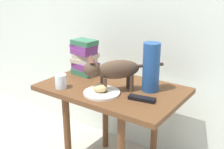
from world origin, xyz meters
The scene contains 9 objects.
back_panel centered at (0.00, 0.39, 1.10)m, with size 4.00×0.04×2.20m, color silver.
side_table centered at (0.00, 0.00, 0.52)m, with size 0.86×0.54×0.61m.
plate centered at (0.02, -0.13, 0.62)m, with size 0.21×0.21×0.01m, color silver.
bread_roll centered at (0.01, -0.13, 0.65)m, with size 0.08×0.06×0.05m, color #E0BC7A.
cat centered at (0.04, -0.06, 0.74)m, with size 0.33×0.39×0.23m.
book_stack centered at (-0.29, 0.09, 0.73)m, with size 0.20×0.15×0.24m.
green_vase centered at (0.22, 0.08, 0.75)m, with size 0.10×0.10×0.29m, color navy.
candle_jar centered at (-0.24, -0.19, 0.65)m, with size 0.07×0.07×0.08m.
tv_remote centered at (0.25, -0.07, 0.62)m, with size 0.15×0.04×0.02m, color black.
Camera 1 is at (0.91, -1.30, 1.24)m, focal length 44.77 mm.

